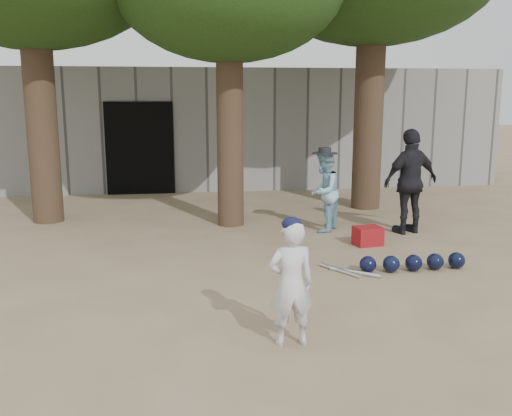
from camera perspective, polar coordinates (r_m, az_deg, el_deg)
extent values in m
plane|color=#937C5E|center=(6.52, -4.00, -10.11)|extent=(70.00, 70.00, 0.00)
imported|color=silver|center=(5.47, 3.53, -7.57)|extent=(0.46, 0.31, 1.22)
imported|color=#8CC0D8|center=(10.01, 6.80, 1.63)|extent=(0.82, 0.86, 1.40)
imported|color=black|center=(10.12, 15.20, 2.57)|extent=(1.14, 0.70, 1.81)
cube|color=#A71716|center=(9.29, 11.11, -2.75)|extent=(0.47, 0.38, 0.30)
cube|color=gray|center=(14.09, -6.64, 7.71)|extent=(16.00, 0.35, 3.00)
cube|color=black|center=(13.93, -11.54, 5.87)|extent=(1.60, 0.08, 2.20)
cube|color=slate|center=(16.58, -6.92, 8.25)|extent=(16.00, 5.00, 3.00)
sphere|color=black|center=(7.89, 11.13, -5.55)|extent=(0.23, 0.23, 0.23)
sphere|color=black|center=(7.98, 13.37, -5.46)|extent=(0.23, 0.23, 0.23)
sphere|color=black|center=(8.10, 15.48, -5.31)|extent=(0.23, 0.23, 0.23)
sphere|color=black|center=(8.25, 17.47, -5.13)|extent=(0.23, 0.23, 0.23)
sphere|color=black|center=(8.40, 19.42, -4.96)|extent=(0.23, 0.23, 0.23)
cylinder|color=silver|center=(7.87, 8.38, -6.16)|extent=(0.42, 0.65, 0.06)
cylinder|color=silver|center=(7.82, 9.91, -6.34)|extent=(0.60, 0.50, 0.06)
cylinder|color=brown|center=(11.31, -20.95, 12.51)|extent=(0.56, 0.56, 5.50)
cylinder|color=brown|center=(10.30, -2.65, 12.01)|extent=(0.48, 0.48, 5.00)
cylinder|color=brown|center=(12.15, 11.36, 13.60)|extent=(0.60, 0.60, 5.80)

